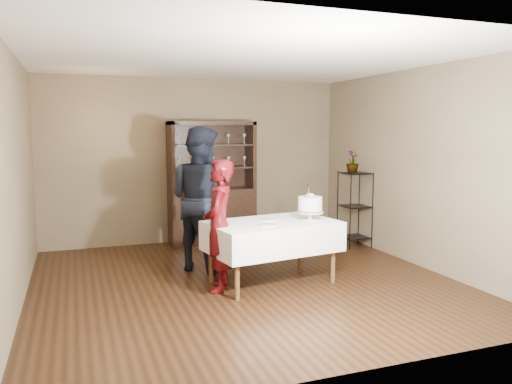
{
  "coord_description": "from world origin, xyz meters",
  "views": [
    {
      "loc": [
        -1.92,
        -5.67,
        1.87
      ],
      "look_at": [
        0.19,
        0.1,
        1.1
      ],
      "focal_mm": 35.0,
      "sensor_mm": 36.0,
      "label": 1
    }
  ],
  "objects_px": {
    "china_hutch": "(212,203)",
    "plant_etagere": "(355,206)",
    "man": "(201,199)",
    "cake": "(310,205)",
    "woman": "(219,225)",
    "potted_plant": "(352,162)",
    "cake_table": "(272,236)"
  },
  "relations": [
    {
      "from": "china_hutch",
      "to": "woman",
      "type": "xyz_separation_m",
      "value": [
        -0.57,
        -2.45,
        0.1
      ]
    },
    {
      "from": "plant_etagere",
      "to": "potted_plant",
      "type": "bearing_deg",
      "value": 125.74
    },
    {
      "from": "china_hutch",
      "to": "potted_plant",
      "type": "distance_m",
      "value": 2.38
    },
    {
      "from": "plant_etagere",
      "to": "potted_plant",
      "type": "xyz_separation_m",
      "value": [
        -0.03,
        0.05,
        0.71
      ]
    },
    {
      "from": "woman",
      "to": "potted_plant",
      "type": "distance_m",
      "value": 3.05
    },
    {
      "from": "man",
      "to": "cake",
      "type": "distance_m",
      "value": 1.49
    },
    {
      "from": "woman",
      "to": "cake",
      "type": "xyz_separation_m",
      "value": [
        1.15,
        -0.02,
        0.18
      ]
    },
    {
      "from": "plant_etagere",
      "to": "woman",
      "type": "height_order",
      "value": "woman"
    },
    {
      "from": "woman",
      "to": "man",
      "type": "xyz_separation_m",
      "value": [
        0.01,
        0.94,
        0.19
      ]
    },
    {
      "from": "man",
      "to": "potted_plant",
      "type": "xyz_separation_m",
      "value": [
        2.6,
        0.5,
        0.41
      ]
    },
    {
      "from": "woman",
      "to": "china_hutch",
      "type": "bearing_deg",
      "value": -169.96
    },
    {
      "from": "man",
      "to": "potted_plant",
      "type": "height_order",
      "value": "man"
    },
    {
      "from": "china_hutch",
      "to": "plant_etagere",
      "type": "xyz_separation_m",
      "value": [
        2.08,
        -1.05,
        -0.01
      ]
    },
    {
      "from": "woman",
      "to": "potted_plant",
      "type": "xyz_separation_m",
      "value": [
        2.62,
        1.44,
        0.59
      ]
    },
    {
      "from": "plant_etagere",
      "to": "man",
      "type": "height_order",
      "value": "man"
    },
    {
      "from": "cake_table",
      "to": "man",
      "type": "relative_size",
      "value": 0.86
    },
    {
      "from": "china_hutch",
      "to": "man",
      "type": "xyz_separation_m",
      "value": [
        -0.56,
        -1.51,
        0.29
      ]
    },
    {
      "from": "woman",
      "to": "potted_plant",
      "type": "relative_size",
      "value": 4.41
    },
    {
      "from": "cake_table",
      "to": "man",
      "type": "height_order",
      "value": "man"
    },
    {
      "from": "man",
      "to": "plant_etagere",
      "type": "bearing_deg",
      "value": -115.6
    },
    {
      "from": "cake_table",
      "to": "potted_plant",
      "type": "xyz_separation_m",
      "value": [
        1.95,
        1.41,
        0.78
      ]
    },
    {
      "from": "woman",
      "to": "cake",
      "type": "relative_size",
      "value": 3.39
    },
    {
      "from": "woman",
      "to": "cake",
      "type": "height_order",
      "value": "woman"
    },
    {
      "from": "woman",
      "to": "man",
      "type": "bearing_deg",
      "value": -157.63
    },
    {
      "from": "china_hutch",
      "to": "plant_etagere",
      "type": "height_order",
      "value": "china_hutch"
    },
    {
      "from": "potted_plant",
      "to": "cake",
      "type": "bearing_deg",
      "value": -135.0
    },
    {
      "from": "man",
      "to": "cake",
      "type": "bearing_deg",
      "value": -165.62
    },
    {
      "from": "man",
      "to": "cake",
      "type": "height_order",
      "value": "man"
    },
    {
      "from": "china_hutch",
      "to": "man",
      "type": "distance_m",
      "value": 1.63
    },
    {
      "from": "china_hutch",
      "to": "man",
      "type": "bearing_deg",
      "value": -110.34
    },
    {
      "from": "china_hutch",
      "to": "potted_plant",
      "type": "height_order",
      "value": "china_hutch"
    },
    {
      "from": "plant_etagere",
      "to": "potted_plant",
      "type": "height_order",
      "value": "potted_plant"
    }
  ]
}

